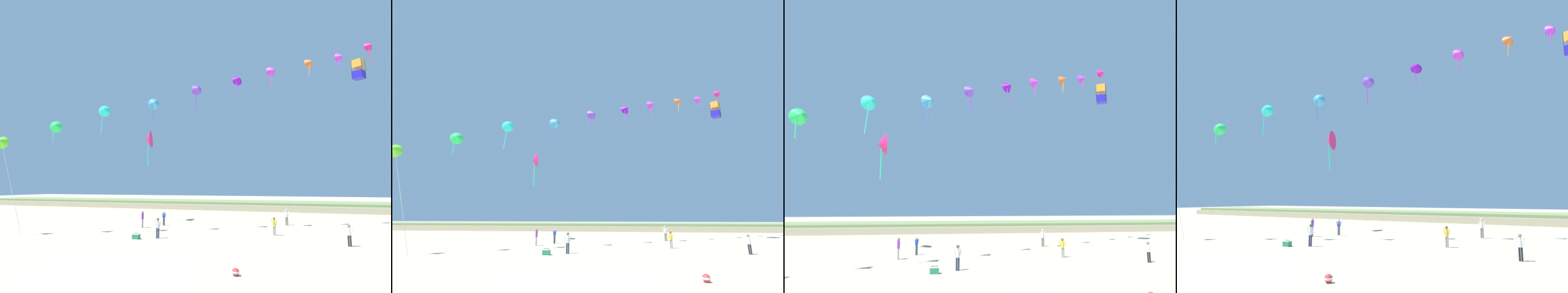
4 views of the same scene
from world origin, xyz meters
The scene contains 13 objects.
ground_plane centered at (0.00, 0.00, 0.00)m, with size 240.00×240.00×0.00m, color #C1B28E.
dune_ridge centered at (0.00, 44.99, 0.69)m, with size 120.00×12.47×1.40m.
person_near_left centered at (7.28, 21.79, 1.01)m, with size 0.61×0.24×1.75m.
person_near_right centered at (6.48, 14.33, 0.89)m, with size 0.54×0.21×1.53m.
person_mid_center centered at (11.86, 11.00, 0.88)m, with size 0.53×0.21×1.52m.
person_far_left centered at (-6.67, 15.15, 0.97)m, with size 0.23×0.59×1.67m.
person_far_right centered at (-2.44, 9.84, 0.95)m, with size 0.57×0.23×1.64m.
person_far_center centered at (-5.34, 17.50, 0.87)m, with size 0.37×0.47×1.50m.
kite_banner_string centered at (0.85, 16.63, 14.73)m, with size 35.23×21.65×21.90m.
large_kite_low_lead centered at (15.59, 23.56, 17.25)m, with size 1.49×1.49×2.18m.
large_kite_mid_trail centered at (-9.06, 20.71, 10.04)m, with size 1.40×2.33×4.53m.
beach_cooler centered at (-3.96, 9.03, 0.21)m, with size 0.58×0.41×0.46m.
beach_ball centered at (5.57, 1.49, 0.18)m, with size 0.36×0.36×0.36m.
Camera 2 is at (1.62, -12.12, 2.95)m, focal length 24.00 mm.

